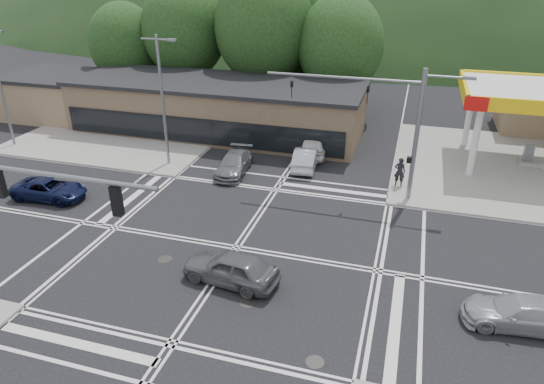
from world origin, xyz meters
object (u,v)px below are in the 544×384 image
(car_silver_east, at_px, (520,313))
(car_northbound, at_px, (234,164))
(car_queue_b, at_px, (314,144))
(car_queue_a, at_px, (306,158))
(car_blue_west, at_px, (49,189))
(car_grey_center, at_px, (231,268))
(pedestrian, at_px, (400,172))

(car_silver_east, bearing_deg, car_northbound, -129.61)
(car_queue_b, distance_m, car_northbound, 6.73)
(car_queue_a, distance_m, car_northbound, 5.10)
(car_blue_west, distance_m, car_queue_b, 18.39)
(car_blue_west, xyz_separation_m, car_grey_center, (13.73, -4.79, 0.13))
(car_silver_east, xyz_separation_m, pedestrian, (-5.43, 12.01, 0.46))
(car_northbound, bearing_deg, car_grey_center, -75.45)
(car_silver_east, distance_m, pedestrian, 13.19)
(car_grey_center, relative_size, car_northbound, 0.96)
(car_queue_b, bearing_deg, car_blue_west, 33.43)
(car_blue_west, height_order, car_northbound, car_northbound)
(car_blue_west, distance_m, car_queue_a, 16.80)
(car_grey_center, height_order, car_queue_a, car_grey_center)
(car_blue_west, xyz_separation_m, car_queue_b, (13.95, 11.98, 0.19))
(car_queue_a, relative_size, car_queue_b, 0.91)
(car_queue_b, relative_size, pedestrian, 2.51)
(car_queue_a, bearing_deg, pedestrian, 160.70)
(car_blue_west, height_order, car_queue_b, car_queue_b)
(car_grey_center, xyz_separation_m, car_silver_east, (12.15, 0.55, -0.11))
(car_silver_east, relative_size, pedestrian, 2.33)
(car_northbound, relative_size, pedestrian, 2.43)
(car_northbound, bearing_deg, car_queue_a, 22.43)
(car_blue_west, bearing_deg, car_grey_center, -112.63)
(car_queue_b, bearing_deg, car_silver_east, 119.12)
(car_blue_west, relative_size, car_grey_center, 1.01)
(car_grey_center, height_order, car_queue_b, car_queue_b)
(car_blue_west, distance_m, car_silver_east, 26.22)
(car_silver_east, relative_size, car_queue_b, 0.93)
(car_grey_center, relative_size, car_queue_b, 0.93)
(car_queue_b, xyz_separation_m, car_northbound, (-4.51, -5.00, -0.15))
(car_northbound, bearing_deg, pedestrian, -1.36)
(car_northbound, bearing_deg, car_queue_b, 42.51)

